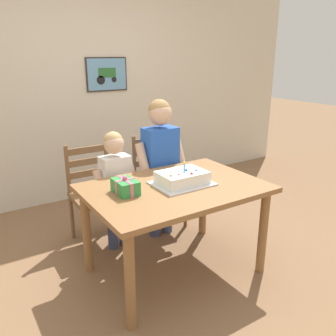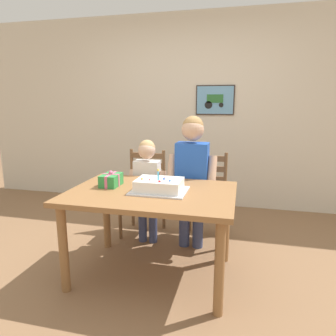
{
  "view_description": "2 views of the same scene",
  "coord_description": "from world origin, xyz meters",
  "px_view_note": "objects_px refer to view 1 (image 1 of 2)",
  "views": [
    {
      "loc": [
        -1.38,
        -2.07,
        1.7
      ],
      "look_at": [
        0.03,
        0.14,
        0.84
      ],
      "focal_mm": 37.54,
      "sensor_mm": 36.0,
      "label": 1
    },
    {
      "loc": [
        0.69,
        -2.28,
        1.45
      ],
      "look_at": [
        0.11,
        0.11,
        0.91
      ],
      "focal_mm": 32.78,
      "sensor_mm": 36.0,
      "label": 2
    }
  ],
  "objects_px": {
    "chair_left": "(95,194)",
    "dining_table": "(175,198)",
    "chair_right": "(158,180)",
    "child_older": "(160,156)",
    "gift_box_red_large": "(125,186)",
    "birthday_cake": "(182,178)",
    "child_younger": "(116,180)"
  },
  "relations": [
    {
      "from": "birthday_cake",
      "to": "gift_box_red_large",
      "type": "height_order",
      "value": "birthday_cake"
    },
    {
      "from": "birthday_cake",
      "to": "child_younger",
      "type": "height_order",
      "value": "child_younger"
    },
    {
      "from": "birthday_cake",
      "to": "child_older",
      "type": "height_order",
      "value": "child_older"
    },
    {
      "from": "dining_table",
      "to": "child_younger",
      "type": "distance_m",
      "value": 0.63
    },
    {
      "from": "chair_left",
      "to": "chair_right",
      "type": "xyz_separation_m",
      "value": [
        0.68,
        -0.0,
        0.0
      ]
    },
    {
      "from": "dining_table",
      "to": "gift_box_red_large",
      "type": "distance_m",
      "value": 0.41
    },
    {
      "from": "birthday_cake",
      "to": "child_younger",
      "type": "xyz_separation_m",
      "value": [
        -0.29,
        0.6,
        -0.13
      ]
    },
    {
      "from": "gift_box_red_large",
      "to": "chair_right",
      "type": "xyz_separation_m",
      "value": [
        0.72,
        0.75,
        -0.32
      ]
    },
    {
      "from": "birthday_cake",
      "to": "gift_box_red_large",
      "type": "bearing_deg",
      "value": 170.57
    },
    {
      "from": "chair_left",
      "to": "dining_table",
      "type": "bearing_deg",
      "value": -67.65
    },
    {
      "from": "dining_table",
      "to": "chair_left",
      "type": "xyz_separation_m",
      "value": [
        -0.34,
        0.82,
        -0.17
      ]
    },
    {
      "from": "child_older",
      "to": "chair_right",
      "type": "bearing_deg",
      "value": 65.07
    },
    {
      "from": "child_older",
      "to": "child_younger",
      "type": "xyz_separation_m",
      "value": [
        -0.46,
        0.0,
        -0.15
      ]
    },
    {
      "from": "dining_table",
      "to": "child_younger",
      "type": "relative_size",
      "value": 1.24
    },
    {
      "from": "chair_right",
      "to": "chair_left",
      "type": "bearing_deg",
      "value": 180.0
    },
    {
      "from": "chair_left",
      "to": "child_younger",
      "type": "xyz_separation_m",
      "value": [
        0.11,
        -0.23,
        0.19
      ]
    },
    {
      "from": "gift_box_red_large",
      "to": "chair_right",
      "type": "bearing_deg",
      "value": 46.21
    },
    {
      "from": "chair_right",
      "to": "child_older",
      "type": "relative_size",
      "value": 0.7
    },
    {
      "from": "gift_box_red_large",
      "to": "child_older",
      "type": "xyz_separation_m",
      "value": [
        0.61,
        0.52,
        0.01
      ]
    },
    {
      "from": "chair_right",
      "to": "child_younger",
      "type": "relative_size",
      "value": 0.85
    },
    {
      "from": "birthday_cake",
      "to": "gift_box_red_large",
      "type": "distance_m",
      "value": 0.45
    },
    {
      "from": "dining_table",
      "to": "gift_box_red_large",
      "type": "relative_size",
      "value": 6.23
    },
    {
      "from": "gift_box_red_large",
      "to": "child_older",
      "type": "distance_m",
      "value": 0.81
    },
    {
      "from": "birthday_cake",
      "to": "chair_right",
      "type": "bearing_deg",
      "value": 71.66
    },
    {
      "from": "gift_box_red_large",
      "to": "child_younger",
      "type": "relative_size",
      "value": 0.2
    },
    {
      "from": "chair_left",
      "to": "child_older",
      "type": "height_order",
      "value": "child_older"
    },
    {
      "from": "dining_table",
      "to": "birthday_cake",
      "type": "height_order",
      "value": "birthday_cake"
    },
    {
      "from": "child_older",
      "to": "dining_table",
      "type": "bearing_deg",
      "value": -111.54
    },
    {
      "from": "dining_table",
      "to": "chair_right",
      "type": "distance_m",
      "value": 0.91
    },
    {
      "from": "dining_table",
      "to": "gift_box_red_large",
      "type": "bearing_deg",
      "value": 169.5
    },
    {
      "from": "chair_left",
      "to": "chair_right",
      "type": "distance_m",
      "value": 0.68
    },
    {
      "from": "child_younger",
      "to": "gift_box_red_large",
      "type": "bearing_deg",
      "value": -106.63
    }
  ]
}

